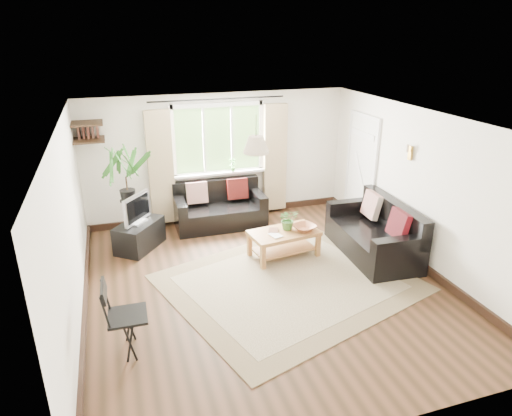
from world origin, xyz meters
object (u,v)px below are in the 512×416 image
object	(u,v)px
sofa_right	(373,231)
coffee_table	(284,244)
tv_stand	(140,235)
folding_chair	(128,317)
sofa_back	(220,206)
palm_stand	(128,196)

from	to	relation	value
sofa_right	coffee_table	world-z (taller)	sofa_right
tv_stand	folding_chair	distance (m)	2.71
sofa_back	coffee_table	xyz separation A→B (m)	(0.69, -1.54, -0.17)
sofa_back	coffee_table	size ratio (longest dim) A/B	1.51
coffee_table	tv_stand	bearing A→B (deg)	154.91
folding_chair	sofa_back	bearing A→B (deg)	-28.21
sofa_right	tv_stand	world-z (taller)	sofa_right
sofa_right	palm_stand	distance (m)	4.12
palm_stand	sofa_right	bearing A→B (deg)	-24.49
coffee_table	palm_stand	bearing A→B (deg)	150.16
sofa_back	sofa_right	xyz separation A→B (m)	(2.10, -1.91, 0.03)
sofa_back	tv_stand	distance (m)	1.60
folding_chair	coffee_table	bearing A→B (deg)	-55.12
tv_stand	coffee_table	bearing A→B (deg)	-77.15
sofa_back	folding_chair	size ratio (longest dim) A/B	1.81
coffee_table	tv_stand	world-z (taller)	tv_stand
tv_stand	folding_chair	world-z (taller)	folding_chair
sofa_back	coffee_table	distance (m)	1.69
coffee_table	folding_chair	xyz separation A→B (m)	(-2.52, -1.65, 0.23)
tv_stand	palm_stand	xyz separation A→B (m)	(-0.11, 0.30, 0.61)
sofa_back	tv_stand	xyz separation A→B (m)	(-1.52, -0.50, -0.16)
tv_stand	folding_chair	bearing A→B (deg)	-148.80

